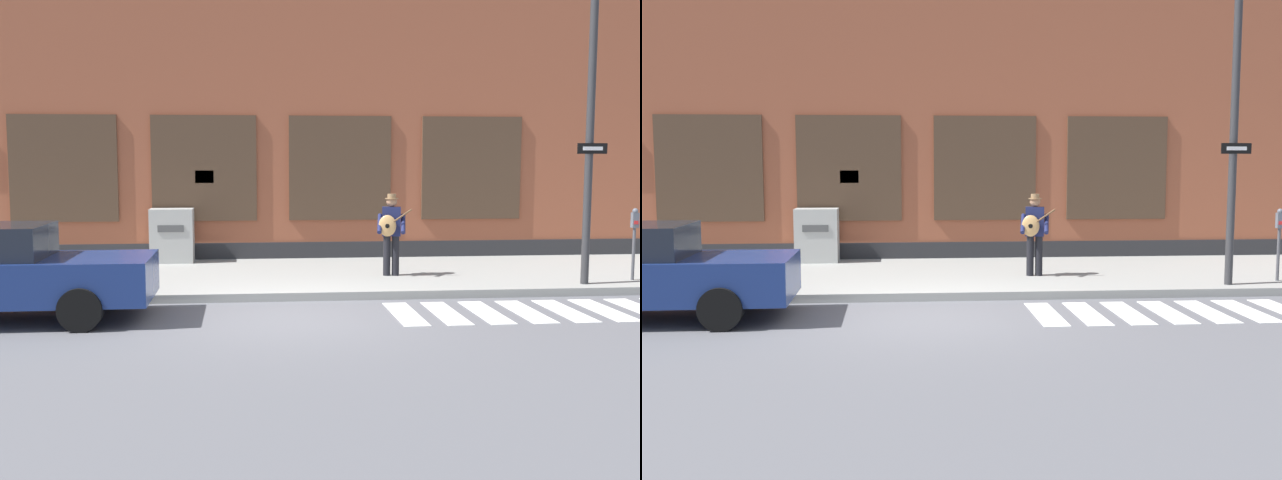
{
  "view_description": "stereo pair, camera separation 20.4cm",
  "coord_description": "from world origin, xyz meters",
  "views": [
    {
      "loc": [
        -0.61,
        -11.82,
        2.53
      ],
      "look_at": [
        0.7,
        1.74,
        1.08
      ],
      "focal_mm": 42.0,
      "sensor_mm": 36.0,
      "label": 1
    },
    {
      "loc": [
        -0.41,
        -11.84,
        2.53
      ],
      "look_at": [
        0.7,
        1.74,
        1.08
      ],
      "focal_mm": 42.0,
      "sensor_mm": 36.0,
      "label": 2
    }
  ],
  "objects": [
    {
      "name": "utility_box",
      "position": [
        -2.38,
        5.83,
        0.79
      ],
      "size": [
        0.99,
        0.63,
        1.26
      ],
      "color": "#ADADA8",
      "rests_on": "sidewalk"
    },
    {
      "name": "busker",
      "position": [
        2.32,
        3.3,
        1.11
      ],
      "size": [
        0.72,
        0.61,
        1.69
      ],
      "color": "black",
      "rests_on": "sidewalk"
    },
    {
      "name": "building_backdrop",
      "position": [
        -0.0,
        8.27,
        3.82
      ],
      "size": [
        28.0,
        4.06,
        7.66
      ],
      "color": "brown",
      "rests_on": "ground"
    },
    {
      "name": "ground_plane",
      "position": [
        0.0,
        0.0,
        0.0
      ],
      "size": [
        160.0,
        160.0,
        0.0
      ],
      "primitive_type": "plane",
      "color": "#56565B"
    },
    {
      "name": "sidewalk",
      "position": [
        0.0,
        3.86,
        0.08
      ],
      "size": [
        28.0,
        4.84,
        0.16
      ],
      "color": "gray",
      "rests_on": "ground"
    },
    {
      "name": "crosswalk",
      "position": [
        4.35,
        0.14,
        0.01
      ],
      "size": [
        5.2,
        1.9,
        0.01
      ],
      "color": "silver",
      "rests_on": "ground"
    },
    {
      "name": "traffic_light",
      "position": [
        5.95,
        0.79,
        4.09
      ],
      "size": [
        0.67,
        3.19,
        5.74
      ],
      "color": "#2D2D30",
      "rests_on": "sidewalk"
    },
    {
      "name": "red_car",
      "position": [
        -4.49,
        0.24,
        0.77
      ],
      "size": [
        4.62,
        2.02,
        1.53
      ],
      "color": "navy",
      "rests_on": "ground"
    },
    {
      "name": "parking_meter",
      "position": [
        7.03,
        2.28,
        1.1
      ],
      "size": [
        0.13,
        0.11,
        1.44
      ],
      "color": "#47474C",
      "rests_on": "sidewalk"
    }
  ]
}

